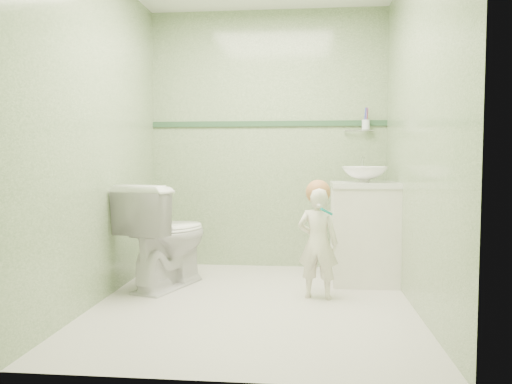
# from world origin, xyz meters

# --- Properties ---
(ground) EXTENTS (2.50, 2.50, 0.00)m
(ground) POSITION_xyz_m (0.00, 0.00, 0.00)
(ground) COLOR silver
(ground) RESTS_ON ground
(room_shell) EXTENTS (2.50, 2.54, 2.40)m
(room_shell) POSITION_xyz_m (0.00, 0.00, 1.20)
(room_shell) COLOR gray
(room_shell) RESTS_ON ground
(trim_stripe) EXTENTS (2.20, 0.02, 0.05)m
(trim_stripe) POSITION_xyz_m (0.00, 1.24, 1.35)
(trim_stripe) COLOR #305537
(trim_stripe) RESTS_ON room_shell
(vanity) EXTENTS (0.52, 0.50, 0.80)m
(vanity) POSITION_xyz_m (0.84, 0.70, 0.40)
(vanity) COLOR white
(vanity) RESTS_ON ground
(counter) EXTENTS (0.54, 0.52, 0.04)m
(counter) POSITION_xyz_m (0.84, 0.70, 0.81)
(counter) COLOR white
(counter) RESTS_ON vanity
(basin) EXTENTS (0.37, 0.37, 0.13)m
(basin) POSITION_xyz_m (0.84, 0.70, 0.89)
(basin) COLOR white
(basin) RESTS_ON counter
(faucet) EXTENTS (0.03, 0.13, 0.18)m
(faucet) POSITION_xyz_m (0.84, 0.89, 0.97)
(faucet) COLOR silver
(faucet) RESTS_ON counter
(cup_holder) EXTENTS (0.26, 0.07, 0.21)m
(cup_holder) POSITION_xyz_m (0.89, 1.18, 1.33)
(cup_holder) COLOR silver
(cup_holder) RESTS_ON room_shell
(toilet) EXTENTS (0.71, 0.92, 0.83)m
(toilet) POSITION_xyz_m (-0.74, 0.40, 0.41)
(toilet) COLOR white
(toilet) RESTS_ON ground
(toddler) EXTENTS (0.33, 0.24, 0.81)m
(toddler) POSITION_xyz_m (0.45, 0.18, 0.41)
(toddler) COLOR white
(toddler) RESTS_ON ground
(hair_cap) EXTENTS (0.18, 0.18, 0.18)m
(hair_cap) POSITION_xyz_m (0.45, 0.20, 0.78)
(hair_cap) COLOR #B57644
(hair_cap) RESTS_ON toddler
(teal_toothbrush) EXTENTS (0.11, 0.14, 0.08)m
(teal_toothbrush) POSITION_xyz_m (0.50, 0.04, 0.66)
(teal_toothbrush) COLOR #078C88
(teal_toothbrush) RESTS_ON toddler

